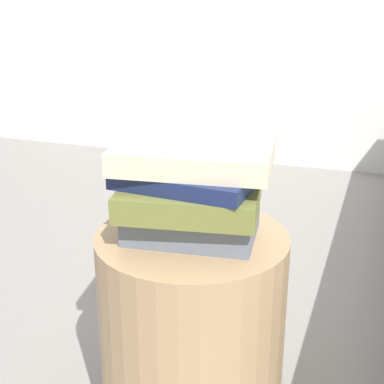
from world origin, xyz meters
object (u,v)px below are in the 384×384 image
Objects in this scene: book_olive at (192,198)px; book_cream at (195,156)px; side_table at (192,335)px; book_slate at (194,222)px; book_navy at (190,175)px.

book_olive is 0.88× the size of book_cream.
side_table is 0.26m from book_slate.
book_olive is at bearing -76.09° from side_table.
side_table is 1.87× the size of book_slate.
book_navy is 0.04m from book_cream.
side_table is 1.78× the size of book_olive.
book_olive is 0.08m from book_cream.
book_cream reaches higher than book_navy.
book_cream is (0.00, 0.01, 0.40)m from side_table.
book_olive is at bearing -95.27° from book_cream.
book_slate is 0.13m from book_cream.
book_olive reaches higher than side_table.
side_table is at bearing -107.19° from book_cream.
book_slate is 0.84× the size of book_cream.
book_slate is at bearing -88.15° from book_cream.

